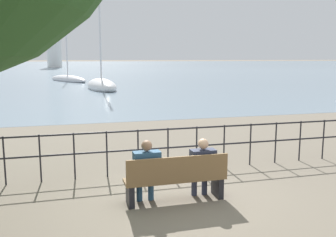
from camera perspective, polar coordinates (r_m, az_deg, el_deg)
ground_plane at (r=7.23m, az=1.08°, el=-12.34°), size 1000.00×1000.00×0.00m
harbor_water at (r=165.42m, az=-14.99°, el=7.96°), size 600.00×300.00×0.01m
park_bench at (r=7.03m, az=1.25°, el=-9.21°), size 1.91×0.45×0.90m
seated_person_left at (r=6.90m, az=-3.29°, el=-7.63°), size 0.49×0.35×1.19m
seated_person_right at (r=7.20m, az=5.24°, el=-7.05°), size 0.47×0.35×1.16m
promenade_railing at (r=8.68m, az=-2.27°, el=-3.88°), size 15.00×0.04×1.05m
sailboat_1 at (r=44.94m, az=-15.01°, el=5.82°), size 4.87×8.41×9.37m
sailboat_2 at (r=32.40m, az=-10.10°, el=4.96°), size 2.83×6.63×11.94m
harbor_lighthouse at (r=113.29m, az=-17.09°, el=12.67°), size 4.05×4.05×22.16m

